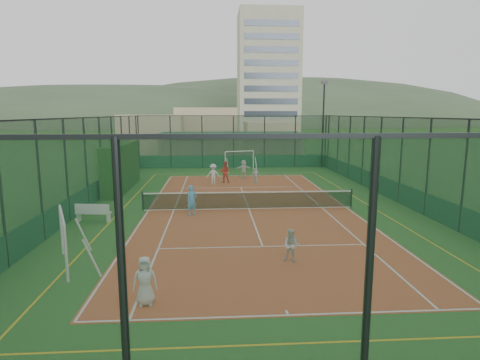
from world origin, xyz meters
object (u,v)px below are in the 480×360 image
object	(u,v)px
futsal_goal_far	(239,161)
child_near_mid	(192,200)
futsal_goal_near	(64,241)
child_far_left	(213,174)
child_far_back	(244,169)
child_near_left	(145,281)
coach	(225,172)
white_bench	(93,212)
child_far_right	(256,176)
clubhouse	(231,147)
floodlight_ne	(323,125)
apartment_tower	(268,74)
child_near_right	(291,246)

from	to	relation	value
futsal_goal_far	child_near_mid	world-z (taller)	futsal_goal_far
futsal_goal_far	futsal_goal_near	bearing A→B (deg)	-123.48
child_far_left	child_far_back	bearing A→B (deg)	-135.83
child_near_left	coach	size ratio (longest dim) A/B	0.85
white_bench	child_far_right	world-z (taller)	child_far_right
clubhouse	child_far_left	distance (m)	14.33
floodlight_ne	child_far_right	size ratio (longest dim) A/B	7.16
child_near_left	child_near_mid	bearing A→B (deg)	78.67
clubhouse	futsal_goal_near	xyz separation A→B (m)	(-7.07, -30.04, -0.64)
white_bench	child_far_right	xyz separation A→B (m)	(9.03, 10.28, 0.11)
clubhouse	coach	xyz separation A→B (m)	(-1.07, -13.41, -0.75)
child_far_left	child_near_left	bearing A→B (deg)	80.43
floodlight_ne	futsal_goal_far	bearing A→B (deg)	-167.15
child_far_left	apartment_tower	bearing A→B (deg)	-104.59
white_bench	coach	world-z (taller)	coach
floodlight_ne	child_near_right	distance (m)	26.13
futsal_goal_far	child_far_back	world-z (taller)	futsal_goal_far
child_near_right	child_near_mid	bearing A→B (deg)	143.54
child_near_left	child_far_right	size ratio (longest dim) A/B	1.20
child_near_mid	child_far_back	xyz separation A→B (m)	(3.56, 11.77, -0.04)
apartment_tower	coach	distance (m)	75.90
floodlight_ne	child_far_right	xyz separation A→B (m)	(-7.37, -8.46, -3.54)
clubhouse	child_near_mid	size ratio (longest dim) A/B	9.69
floodlight_ne	child_near_left	xyz separation A→B (m)	(-12.43, -27.62, -3.42)
child_far_left	child_near_right	bearing A→B (deg)	95.98
child_near_mid	child_far_back	bearing A→B (deg)	41.54
floodlight_ne	child_near_left	distance (m)	30.48
floodlight_ne	child_near_right	world-z (taller)	floodlight_ne
floodlight_ne	child_far_left	xyz separation A→B (m)	(-10.57, -8.77, -3.35)
clubhouse	futsal_goal_far	bearing A→B (deg)	-86.62
futsal_goal_near	child_far_back	xyz separation A→B (m)	(7.57, 18.61, -0.18)
child_near_left	coach	bearing A→B (deg)	75.15
child_near_left	clubhouse	bearing A→B (deg)	76.54
white_bench	child_far_back	world-z (taller)	child_far_back
futsal_goal_near	child_near_right	distance (m)	7.89
clubhouse	child_near_right	distance (m)	30.12
child_near_left	child_far_left	bearing A→B (deg)	77.51
white_bench	child_far_left	world-z (taller)	child_far_left
white_bench	child_near_mid	xyz separation A→B (m)	(4.74, 0.95, 0.32)
futsal_goal_far	child_far_right	bearing A→B (deg)	-98.35
futsal_goal_near	coach	xyz separation A→B (m)	(6.00, 16.63, -0.12)
child_far_left	child_far_right	xyz separation A→B (m)	(3.19, 0.31, -0.19)
coach	child_near_right	bearing A→B (deg)	102.43
child_far_left	coach	bearing A→B (deg)	-143.40
child_far_right	floodlight_ne	bearing A→B (deg)	-122.93
child_near_left	child_far_right	xyz separation A→B (m)	(5.06, 19.16, -0.11)
white_bench	futsal_goal_far	xyz separation A→B (m)	(8.23, 16.88, 0.43)
futsal_goal_far	child_near_left	bearing A→B (deg)	-114.63
floodlight_ne	white_bench	size ratio (longest dim) A/B	4.87
child_near_right	child_far_left	world-z (taller)	child_far_left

